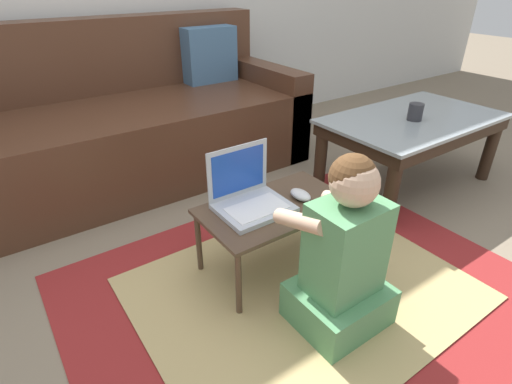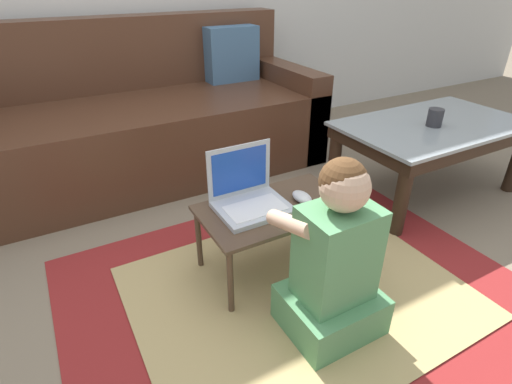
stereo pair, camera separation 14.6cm
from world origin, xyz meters
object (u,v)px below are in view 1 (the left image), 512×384
object	(u,v)px
computer_mouse	(300,195)
cup_on_table	(415,112)
couch	(124,127)
coffee_table	(412,128)
laptop_desk	(275,212)
laptop	(250,199)
person_seated	(343,258)

from	to	relation	value
computer_mouse	cup_on_table	size ratio (longest dim) A/B	1.17
couch	coffee_table	world-z (taller)	couch
laptop_desk	laptop	world-z (taller)	laptop
coffee_table	person_seated	size ratio (longest dim) A/B	1.54
couch	computer_mouse	world-z (taller)	couch
cup_on_table	couch	bearing A→B (deg)	138.38
laptop_desk	computer_mouse	world-z (taller)	computer_mouse
laptop	laptop_desk	bearing A→B (deg)	-27.18
laptop_desk	laptop	xyz separation A→B (m)	(-0.09, 0.05, 0.07)
laptop_desk	laptop	size ratio (longest dim) A/B	2.16
computer_mouse	person_seated	world-z (taller)	person_seated
laptop_desk	couch	bearing A→B (deg)	98.64
coffee_table	couch	bearing A→B (deg)	140.32
laptop_desk	cup_on_table	size ratio (longest dim) A/B	6.58
laptop_desk	coffee_table	bearing A→B (deg)	8.68
couch	laptop	world-z (taller)	couch
coffee_table	computer_mouse	distance (m)	1.02
laptop	coffee_table	bearing A→B (deg)	5.88
cup_on_table	laptop	bearing A→B (deg)	-175.42
computer_mouse	laptop_desk	bearing A→B (deg)	172.64
couch	person_seated	size ratio (longest dim) A/B	3.22
laptop	person_seated	distance (m)	0.45
computer_mouse	cup_on_table	xyz separation A→B (m)	(0.96, 0.16, 0.14)
couch	laptop_desk	distance (m)	1.28
coffee_table	laptop	world-z (taller)	laptop
laptop_desk	cup_on_table	xyz separation A→B (m)	(1.08, 0.14, 0.19)
coffee_table	laptop_desk	size ratio (longest dim) A/B	1.70
person_seated	laptop_desk	bearing A→B (deg)	90.04
coffee_table	person_seated	distance (m)	1.26
person_seated	laptop	bearing A→B (deg)	101.93
coffee_table	computer_mouse	world-z (taller)	coffee_table
laptop_desk	person_seated	world-z (taller)	person_seated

